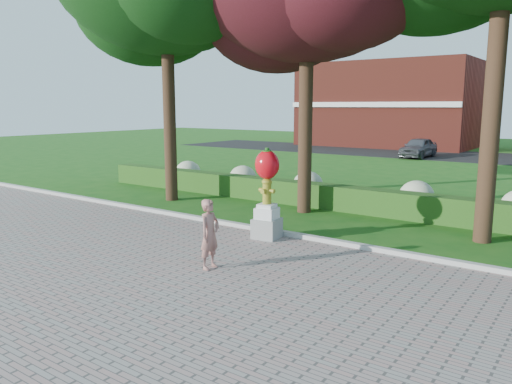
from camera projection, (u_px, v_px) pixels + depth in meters
ground at (241, 273)px, 10.27m from camera, size 100.00×100.00×0.00m
walkway at (71, 348)px, 7.06m from camera, size 40.00×14.00×0.04m
curb at (313, 239)px, 12.66m from camera, size 40.00×0.18×0.15m
lawn_hedge at (375, 202)px, 15.81m from camera, size 24.00×0.70×0.80m
hydrangea_row at (403, 194)px, 16.26m from camera, size 20.10×1.10×0.99m
street at (499, 158)px, 32.71m from camera, size 50.00×8.00×0.02m
building_left at (388, 105)px, 42.65m from camera, size 14.00×8.00×7.00m
hydrant_sculpture at (267, 191)px, 12.67m from camera, size 0.71×0.71×2.33m
woman at (210, 234)px, 10.35m from camera, size 0.38×0.56×1.47m
parked_car at (418, 147)px, 33.05m from camera, size 1.70×3.92×1.32m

